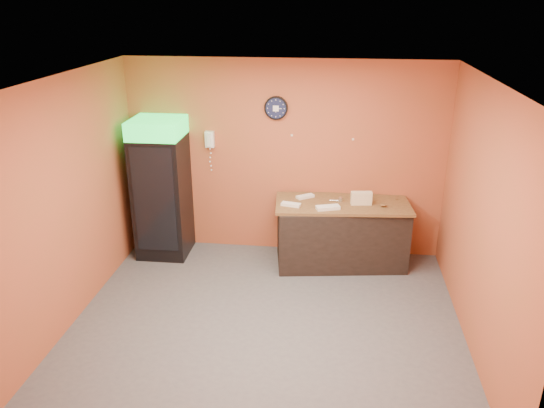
# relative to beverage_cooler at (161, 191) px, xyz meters

# --- Properties ---
(floor) EXTENTS (4.50, 4.50, 0.00)m
(floor) POSITION_rel_beverage_cooler_xyz_m (1.72, -1.60, -0.98)
(floor) COLOR #47474C
(floor) RESTS_ON ground
(back_wall) EXTENTS (4.50, 0.02, 2.80)m
(back_wall) POSITION_rel_beverage_cooler_xyz_m (1.72, 0.40, 0.42)
(back_wall) COLOR #B04F31
(back_wall) RESTS_ON floor
(left_wall) EXTENTS (0.02, 4.00, 2.80)m
(left_wall) POSITION_rel_beverage_cooler_xyz_m (-0.53, -1.60, 0.42)
(left_wall) COLOR #B04F31
(left_wall) RESTS_ON floor
(right_wall) EXTENTS (0.02, 4.00, 2.80)m
(right_wall) POSITION_rel_beverage_cooler_xyz_m (3.97, -1.60, 0.42)
(right_wall) COLOR #B04F31
(right_wall) RESTS_ON floor
(ceiling) EXTENTS (4.50, 4.00, 0.02)m
(ceiling) POSITION_rel_beverage_cooler_xyz_m (1.72, -1.60, 1.82)
(ceiling) COLOR white
(ceiling) RESTS_ON back_wall
(beverage_cooler) EXTENTS (0.71, 0.73, 2.01)m
(beverage_cooler) POSITION_rel_beverage_cooler_xyz_m (0.00, 0.00, 0.00)
(beverage_cooler) COLOR black
(beverage_cooler) RESTS_ON floor
(prep_counter) EXTENTS (1.86, 1.03, 0.88)m
(prep_counter) POSITION_rel_beverage_cooler_xyz_m (2.57, 0.00, -0.54)
(prep_counter) COLOR black
(prep_counter) RESTS_ON floor
(wall_clock) EXTENTS (0.33, 0.06, 0.33)m
(wall_clock) POSITION_rel_beverage_cooler_xyz_m (1.60, 0.37, 1.15)
(wall_clock) COLOR black
(wall_clock) RESTS_ON back_wall
(wall_phone) EXTENTS (0.13, 0.11, 0.23)m
(wall_phone) POSITION_rel_beverage_cooler_xyz_m (0.66, 0.34, 0.68)
(wall_phone) COLOR white
(wall_phone) RESTS_ON back_wall
(butcher_paper) EXTENTS (1.90, 0.97, 0.04)m
(butcher_paper) POSITION_rel_beverage_cooler_xyz_m (2.57, 0.00, -0.08)
(butcher_paper) COLOR brown
(butcher_paper) RESTS_ON prep_counter
(sub_roll_stack) EXTENTS (0.29, 0.13, 0.18)m
(sub_roll_stack) POSITION_rel_beverage_cooler_xyz_m (2.82, -0.03, 0.03)
(sub_roll_stack) COLOR beige
(sub_roll_stack) RESTS_ON butcher_paper
(wrapped_sandwich_left) EXTENTS (0.28, 0.16, 0.04)m
(wrapped_sandwich_left) POSITION_rel_beverage_cooler_xyz_m (1.87, -0.20, -0.04)
(wrapped_sandwich_left) COLOR white
(wrapped_sandwich_left) RESTS_ON butcher_paper
(wrapped_sandwich_mid) EXTENTS (0.34, 0.22, 0.04)m
(wrapped_sandwich_mid) POSITION_rel_beverage_cooler_xyz_m (2.37, -0.26, -0.04)
(wrapped_sandwich_mid) COLOR white
(wrapped_sandwich_mid) RESTS_ON butcher_paper
(wrapped_sandwich_right) EXTENTS (0.26, 0.23, 0.04)m
(wrapped_sandwich_right) POSITION_rel_beverage_cooler_xyz_m (2.05, 0.13, -0.04)
(wrapped_sandwich_right) COLOR white
(wrapped_sandwich_right) RESTS_ON butcher_paper
(kitchen_tool) EXTENTS (0.06, 0.06, 0.06)m
(kitchen_tool) POSITION_rel_beverage_cooler_xyz_m (2.54, 0.05, -0.03)
(kitchen_tool) COLOR silver
(kitchen_tool) RESTS_ON butcher_paper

